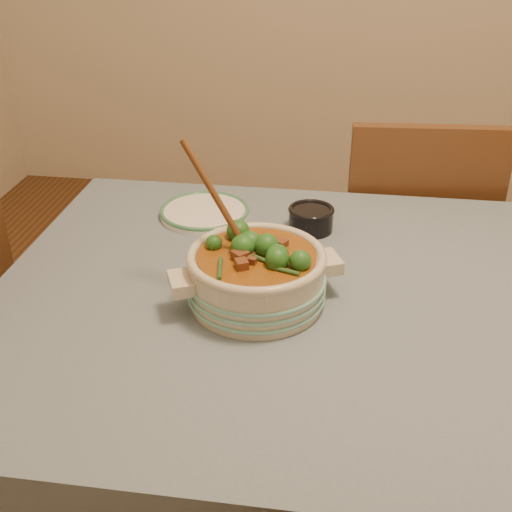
{
  "coord_description": "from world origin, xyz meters",
  "views": [
    {
      "loc": [
        -0.12,
        -1.13,
        1.49
      ],
      "look_at": [
        -0.28,
        -0.02,
        0.85
      ],
      "focal_mm": 45.0,
      "sensor_mm": 36.0,
      "label": 1
    }
  ],
  "objects_px": {
    "stew_casserole": "(256,272)",
    "chair_far": "(411,240)",
    "white_plate": "(205,212)",
    "dining_table": "(387,337)",
    "condiment_bowl": "(311,218)"
  },
  "relations": [
    {
      "from": "stew_casserole",
      "to": "chair_far",
      "type": "relative_size",
      "value": 0.38
    },
    {
      "from": "white_plate",
      "to": "chair_far",
      "type": "distance_m",
      "value": 0.72
    },
    {
      "from": "stew_casserole",
      "to": "dining_table",
      "type": "bearing_deg",
      "value": 7.99
    },
    {
      "from": "stew_casserole",
      "to": "chair_far",
      "type": "distance_m",
      "value": 0.89
    },
    {
      "from": "condiment_bowl",
      "to": "chair_far",
      "type": "relative_size",
      "value": 0.15
    },
    {
      "from": "condiment_bowl",
      "to": "chair_far",
      "type": "height_order",
      "value": "chair_far"
    },
    {
      "from": "stew_casserole",
      "to": "white_plate",
      "type": "relative_size",
      "value": 1.43
    },
    {
      "from": "white_plate",
      "to": "condiment_bowl",
      "type": "height_order",
      "value": "condiment_bowl"
    },
    {
      "from": "stew_casserole",
      "to": "chair_far",
      "type": "height_order",
      "value": "stew_casserole"
    },
    {
      "from": "condiment_bowl",
      "to": "chair_far",
      "type": "xyz_separation_m",
      "value": [
        0.3,
        0.41,
        -0.26
      ]
    },
    {
      "from": "dining_table",
      "to": "stew_casserole",
      "type": "bearing_deg",
      "value": -172.01
    },
    {
      "from": "stew_casserole",
      "to": "white_plate",
      "type": "bearing_deg",
      "value": 116.61
    },
    {
      "from": "dining_table",
      "to": "white_plate",
      "type": "height_order",
      "value": "white_plate"
    },
    {
      "from": "dining_table",
      "to": "white_plate",
      "type": "relative_size",
      "value": 6.73
    },
    {
      "from": "white_plate",
      "to": "condiment_bowl",
      "type": "xyz_separation_m",
      "value": [
        0.28,
        -0.04,
        0.02
      ]
    }
  ]
}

